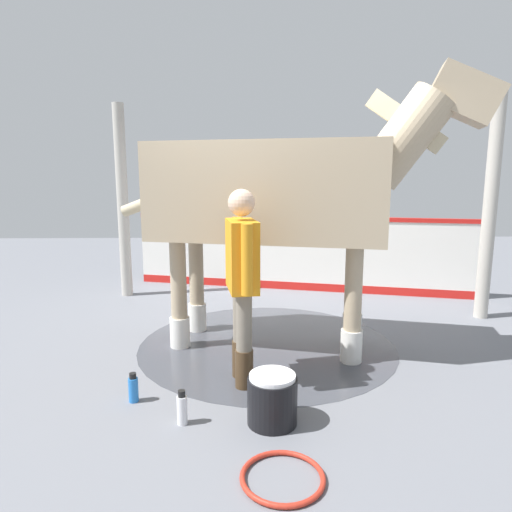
# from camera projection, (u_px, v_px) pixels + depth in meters

# --- Properties ---
(ground_plane) EXTENTS (16.00, 16.00, 0.02)m
(ground_plane) POSITION_uv_depth(u_px,v_px,m) (268.00, 333.00, 4.97)
(ground_plane) COLOR slate
(wet_patch) EXTENTS (2.62, 2.62, 0.00)m
(wet_patch) POSITION_uv_depth(u_px,v_px,m) (267.00, 344.00, 4.62)
(wet_patch) COLOR #42444C
(wet_patch) RESTS_ON ground
(barrier_wall) EXTENTS (1.34, 4.97, 1.14)m
(barrier_wall) POSITION_uv_depth(u_px,v_px,m) (298.00, 256.00, 6.79)
(barrier_wall) COLOR white
(barrier_wall) RESTS_ON ground
(roof_post_near) EXTENTS (0.16, 0.16, 2.71)m
(roof_post_near) POSITION_uv_depth(u_px,v_px,m) (490.00, 207.00, 5.29)
(roof_post_near) COLOR #B7B2A8
(roof_post_near) RESTS_ON ground
(roof_post_far) EXTENTS (0.16, 0.16, 2.71)m
(roof_post_far) POSITION_uv_depth(u_px,v_px,m) (123.00, 202.00, 6.33)
(roof_post_far) COLOR #B7B2A8
(roof_post_far) RESTS_ON ground
(horse) EXTENTS (1.45, 3.55, 2.68)m
(horse) POSITION_uv_depth(u_px,v_px,m) (280.00, 195.00, 4.33)
(horse) COLOR tan
(horse) RESTS_ON ground
(handler) EXTENTS (0.65, 0.28, 1.62)m
(handler) POSITION_uv_depth(u_px,v_px,m) (242.00, 275.00, 3.63)
(handler) COLOR #47331E
(handler) RESTS_ON ground
(wash_bucket) EXTENTS (0.35, 0.35, 0.36)m
(wash_bucket) POSITION_uv_depth(u_px,v_px,m) (272.00, 399.00, 3.11)
(wash_bucket) COLOR black
(wash_bucket) RESTS_ON ground
(bottle_shampoo) EXTENTS (0.07, 0.07, 0.25)m
(bottle_shampoo) POSITION_uv_depth(u_px,v_px,m) (182.00, 409.00, 3.11)
(bottle_shampoo) COLOR white
(bottle_shampoo) RESTS_ON ground
(bottle_spray) EXTENTS (0.08, 0.08, 0.23)m
(bottle_spray) POSITION_uv_depth(u_px,v_px,m) (133.00, 389.00, 3.43)
(bottle_spray) COLOR blue
(bottle_spray) RESTS_ON ground
(hose_coil) EXTENTS (0.49, 0.49, 0.03)m
(hose_coil) POSITION_uv_depth(u_px,v_px,m) (283.00, 477.00, 2.55)
(hose_coil) COLOR #B72D1E
(hose_coil) RESTS_ON ground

